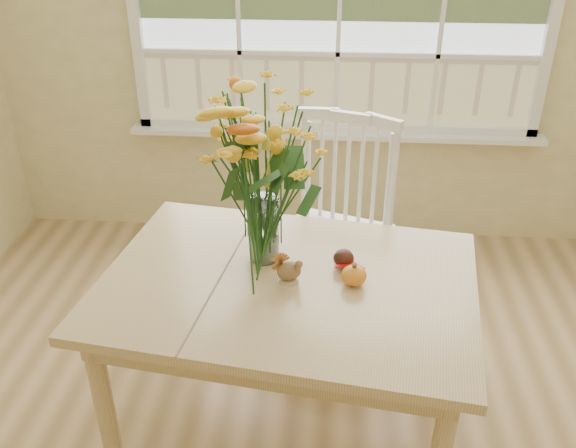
{
  "coord_description": "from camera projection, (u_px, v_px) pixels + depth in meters",
  "views": [
    {
      "loc": [
        -0.01,
        -1.21,
        1.99
      ],
      "look_at": [
        -0.16,
        0.64,
        0.94
      ],
      "focal_mm": 38.0,
      "sensor_mm": 36.0,
      "label": 1
    }
  ],
  "objects": [
    {
      "name": "flower_vase",
      "position": [
        263.0,
        167.0,
        2.16
      ],
      "size": [
        0.54,
        0.54,
        0.64
      ],
      "color": "white",
      "rests_on": "dining_table"
    },
    {
      "name": "dining_table",
      "position": [
        288.0,
        299.0,
        2.26
      ],
      "size": [
        1.47,
        1.14,
        0.72
      ],
      "rotation": [
        0.0,
        0.0,
        -0.14
      ],
      "color": "tan",
      "rests_on": "floor"
    },
    {
      "name": "dark_gourd",
      "position": [
        344.0,
        259.0,
        2.27
      ],
      "size": [
        0.13,
        0.11,
        0.07
      ],
      "color": "#38160F",
      "rests_on": "dining_table"
    },
    {
      "name": "turkey_figurine",
      "position": [
        289.0,
        271.0,
        2.19
      ],
      "size": [
        0.1,
        0.09,
        0.11
      ],
      "rotation": [
        0.0,
        0.0,
        0.29
      ],
      "color": "#CCB78C",
      "rests_on": "dining_table"
    },
    {
      "name": "windsor_chair",
      "position": [
        339.0,
        218.0,
        2.91
      ],
      "size": [
        0.61,
        0.59,
        1.05
      ],
      "rotation": [
        0.0,
        0.0,
        -0.32
      ],
      "color": "white",
      "rests_on": "floor"
    },
    {
      "name": "pumpkin",
      "position": [
        354.0,
        276.0,
        2.17
      ],
      "size": [
        0.09,
        0.09,
        0.07
      ],
      "primitive_type": "ellipsoid",
      "color": "orange",
      "rests_on": "dining_table"
    },
    {
      "name": "wall_back",
      "position": [
        339.0,
        15.0,
        3.32
      ],
      "size": [
        4.0,
        0.02,
        2.7
      ],
      "primitive_type": "cube",
      "color": "#CABC81",
      "rests_on": "floor"
    }
  ]
}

